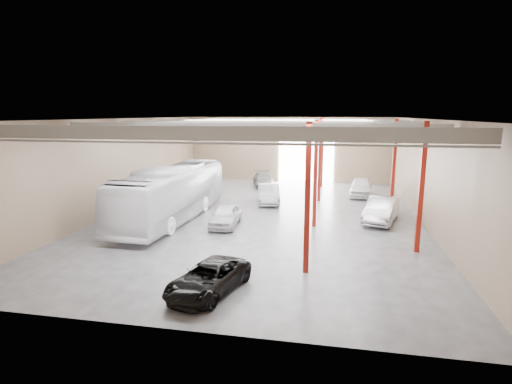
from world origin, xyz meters
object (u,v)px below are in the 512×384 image
(coach_bus, at_px, (172,193))
(car_row_a, at_px, (226,215))
(car_row_b, at_px, (269,193))
(car_row_c, at_px, (264,180))
(black_sedan, at_px, (209,278))
(car_right_far, at_px, (361,187))
(car_right_near, at_px, (381,210))

(coach_bus, height_order, car_row_a, coach_bus)
(car_row_b, distance_m, car_row_c, 7.69)
(coach_bus, bearing_deg, car_row_a, -10.74)
(black_sedan, xyz_separation_m, car_row_a, (-1.98, 9.97, 0.08))
(black_sedan, height_order, car_row_a, car_row_a)
(car_row_c, bearing_deg, car_right_far, -34.74)
(coach_bus, xyz_separation_m, car_row_c, (4.11, 14.08, -1.18))
(car_row_b, xyz_separation_m, car_row_c, (-1.69, 7.50, -0.11))
(car_row_b, bearing_deg, black_sedan, -100.09)
(car_row_a, distance_m, car_row_c, 15.00)
(car_row_c, bearing_deg, black_sedan, -102.05)
(car_row_a, xyz_separation_m, car_right_far, (9.47, 11.89, 0.12))
(car_right_near, bearing_deg, coach_bus, -155.47)
(black_sedan, relative_size, car_row_c, 0.94)
(car_row_b, relative_size, car_right_near, 0.96)
(black_sedan, bearing_deg, car_row_a, 115.70)
(coach_bus, bearing_deg, car_right_far, 40.80)
(car_row_a, bearing_deg, car_row_b, 75.49)
(car_row_b, height_order, car_right_far, car_right_far)
(black_sedan, xyz_separation_m, car_row_c, (-1.98, 24.97, 0.07))
(car_row_c, relative_size, car_right_far, 0.99)
(car_row_a, xyz_separation_m, car_row_b, (1.69, 7.50, 0.10))
(car_right_near, bearing_deg, car_row_b, 168.80)
(car_row_b, xyz_separation_m, car_right_far, (7.78, 4.39, 0.02))
(car_row_c, bearing_deg, car_row_b, -93.89)
(car_right_near, distance_m, car_right_far, 8.87)
(car_row_c, height_order, car_right_near, car_right_near)
(car_row_a, relative_size, car_row_c, 0.86)
(coach_bus, bearing_deg, car_row_c, 75.57)
(black_sedan, xyz_separation_m, car_right_near, (8.32, 13.03, 0.21))
(car_right_near, bearing_deg, car_right_far, 111.46)
(car_row_b, bearing_deg, car_right_far, 18.43)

